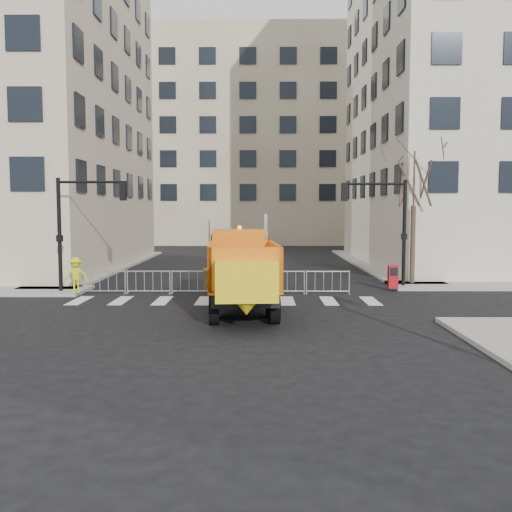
{
  "coord_description": "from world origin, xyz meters",
  "views": [
    {
      "loc": [
        1.34,
        -18.87,
        3.93
      ],
      "look_at": [
        1.18,
        2.5,
        2.19
      ],
      "focal_mm": 40.0,
      "sensor_mm": 36.0,
      "label": 1
    }
  ],
  "objects_px": {
    "plow_truck": "(242,269)",
    "cop_a": "(244,276)",
    "worker": "(76,275)",
    "newspaper_box": "(393,277)",
    "cop_b": "(229,274)",
    "cop_c": "(240,278)"
  },
  "relations": [
    {
      "from": "cop_a",
      "to": "cop_b",
      "type": "distance_m",
      "value": 0.81
    },
    {
      "from": "cop_c",
      "to": "worker",
      "type": "height_order",
      "value": "worker"
    },
    {
      "from": "cop_a",
      "to": "worker",
      "type": "height_order",
      "value": "cop_a"
    },
    {
      "from": "cop_c",
      "to": "cop_a",
      "type": "bearing_deg",
      "value": 52.66
    },
    {
      "from": "cop_a",
      "to": "cop_c",
      "type": "relative_size",
      "value": 1.12
    },
    {
      "from": "cop_c",
      "to": "worker",
      "type": "relative_size",
      "value": 1.02
    },
    {
      "from": "worker",
      "to": "newspaper_box",
      "type": "xyz_separation_m",
      "value": [
        14.8,
        1.71,
        -0.27
      ]
    },
    {
      "from": "plow_truck",
      "to": "newspaper_box",
      "type": "distance_m",
      "value": 9.19
    },
    {
      "from": "plow_truck",
      "to": "cop_a",
      "type": "xyz_separation_m",
      "value": [
        0.0,
        3.81,
        -0.74
      ]
    },
    {
      "from": "plow_truck",
      "to": "worker",
      "type": "xyz_separation_m",
      "value": [
        -7.68,
        4.01,
        -0.7
      ]
    },
    {
      "from": "worker",
      "to": "newspaper_box",
      "type": "height_order",
      "value": "worker"
    },
    {
      "from": "newspaper_box",
      "to": "worker",
      "type": "bearing_deg",
      "value": -173.54
    },
    {
      "from": "cop_a",
      "to": "cop_c",
      "type": "xyz_separation_m",
      "value": [
        -0.2,
        0.4,
        -0.1
      ]
    },
    {
      "from": "cop_a",
      "to": "cop_b",
      "type": "height_order",
      "value": "cop_b"
    },
    {
      "from": "plow_truck",
      "to": "cop_c",
      "type": "bearing_deg",
      "value": -1.53
    },
    {
      "from": "plow_truck",
      "to": "worker",
      "type": "bearing_deg",
      "value": 58.24
    },
    {
      "from": "plow_truck",
      "to": "newspaper_box",
      "type": "bearing_deg",
      "value": -55.4
    },
    {
      "from": "worker",
      "to": "newspaper_box",
      "type": "bearing_deg",
      "value": -7.71
    },
    {
      "from": "plow_truck",
      "to": "cop_b",
      "type": "bearing_deg",
      "value": 5.22
    },
    {
      "from": "cop_a",
      "to": "newspaper_box",
      "type": "xyz_separation_m",
      "value": [
        7.12,
        1.91,
        -0.23
      ]
    },
    {
      "from": "plow_truck",
      "to": "cop_c",
      "type": "relative_size",
      "value": 5.92
    },
    {
      "from": "plow_truck",
      "to": "cop_b",
      "type": "xyz_separation_m",
      "value": [
        -0.7,
        4.21,
        -0.68
      ]
    }
  ]
}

